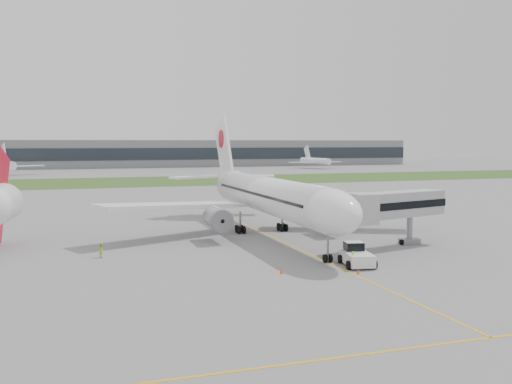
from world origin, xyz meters
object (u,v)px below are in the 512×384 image
object	(u,v)px
pushback_tug	(356,255)
ground_crew_near	(353,260)
airliner	(267,194)
jet_bridge	(392,206)

from	to	relation	value
pushback_tug	ground_crew_near	distance (m)	1.68
airliner	ground_crew_near	size ratio (longest dim) A/B	30.19
airliner	pushback_tug	distance (m)	22.68
pushback_tug	ground_crew_near	bearing A→B (deg)	-119.91
pushback_tug	ground_crew_near	xyz separation A→B (m)	(-1.09, -1.26, -0.19)
airliner	ground_crew_near	bearing A→B (deg)	-87.20
pushback_tug	jet_bridge	bearing A→B (deg)	51.11
pushback_tug	ground_crew_near	size ratio (longest dim) A/B	2.79
ground_crew_near	pushback_tug	bearing A→B (deg)	-133.75
airliner	pushback_tug	world-z (taller)	airliner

